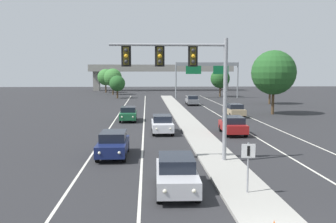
% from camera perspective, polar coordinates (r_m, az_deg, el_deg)
% --- Properties ---
extents(median_island, '(2.40, 110.00, 0.15)m').
position_cam_1_polar(median_island, '(29.41, 5.33, -4.36)').
color(median_island, '#9E9B93').
rests_on(median_island, ground).
extents(lane_stripe_oncoming_center, '(0.14, 100.00, 0.01)m').
position_cam_1_polar(lane_stripe_oncoming_center, '(36.00, -3.78, -2.55)').
color(lane_stripe_oncoming_center, silver).
rests_on(lane_stripe_oncoming_center, ground).
extents(lane_stripe_receding_center, '(0.14, 100.00, 0.01)m').
position_cam_1_polar(lane_stripe_receding_center, '(37.13, 10.90, -2.38)').
color(lane_stripe_receding_center, silver).
rests_on(lane_stripe_receding_center, ground).
extents(edge_stripe_left, '(0.14, 100.00, 0.01)m').
position_cam_1_polar(edge_stripe_left, '(36.18, -9.02, -2.57)').
color(edge_stripe_left, silver).
rests_on(edge_stripe_left, ground).
extents(edge_stripe_right, '(0.14, 100.00, 0.01)m').
position_cam_1_polar(edge_stripe_right, '(38.07, 15.72, -2.29)').
color(edge_stripe_right, silver).
rests_on(edge_stripe_right, ground).
extents(overhead_signal_mast, '(6.87, 0.44, 7.20)m').
position_cam_1_polar(overhead_signal_mast, '(21.65, 2.75, 6.25)').
color(overhead_signal_mast, gray).
rests_on(overhead_signal_mast, median_island).
extents(median_sign_post, '(0.60, 0.10, 2.20)m').
position_cam_1_polar(median_sign_post, '(16.51, 12.23, -7.33)').
color(median_sign_post, gray).
rests_on(median_sign_post, median_island).
extents(car_oncoming_silver, '(1.91, 4.51, 1.58)m').
position_cam_1_polar(car_oncoming_silver, '(16.99, 1.29, -9.48)').
color(car_oncoming_silver, '#B7B7BC').
rests_on(car_oncoming_silver, ground).
extents(car_oncoming_navy, '(1.87, 4.49, 1.58)m').
position_cam_1_polar(car_oncoming_navy, '(24.04, -8.43, -4.93)').
color(car_oncoming_navy, '#141E4C').
rests_on(car_oncoming_navy, ground).
extents(car_oncoming_white, '(1.85, 4.48, 1.58)m').
position_cam_1_polar(car_oncoming_white, '(32.88, -0.91, -1.92)').
color(car_oncoming_white, silver).
rests_on(car_oncoming_white, ground).
extents(car_oncoming_green, '(1.86, 4.49, 1.58)m').
position_cam_1_polar(car_oncoming_green, '(41.26, -6.14, -0.33)').
color(car_oncoming_green, '#195633').
rests_on(car_oncoming_green, ground).
extents(car_receding_red, '(1.93, 4.51, 1.58)m').
position_cam_1_polar(car_receding_red, '(32.66, 9.96, -2.06)').
color(car_receding_red, maroon).
rests_on(car_receding_red, ground).
extents(car_receding_tan, '(1.92, 4.51, 1.58)m').
position_cam_1_polar(car_receding_tan, '(45.73, 10.16, 0.23)').
color(car_receding_tan, tan).
rests_on(car_receding_tan, ground).
extents(car_receding_grey, '(1.84, 4.48, 1.58)m').
position_cam_1_polar(car_receding_grey, '(61.20, 3.72, 1.76)').
color(car_receding_grey, slate).
rests_on(car_receding_grey, ground).
extents(highway_sign_gantry, '(13.28, 0.42, 7.50)m').
position_cam_1_polar(highway_sign_gantry, '(77.85, 6.04, 6.58)').
color(highway_sign_gantry, gray).
rests_on(highway_sign_gantry, ground).
extents(overpass_bridge, '(42.40, 6.40, 7.65)m').
position_cam_1_polar(overpass_bridge, '(111.07, -1.05, 6.24)').
color(overpass_bridge, gray).
rests_on(overpass_bridge, ground).
extents(tree_far_left_c, '(3.29, 3.29, 4.76)m').
position_cam_1_polar(tree_far_left_c, '(77.84, -7.82, 4.30)').
color(tree_far_left_c, '#4C3823').
rests_on(tree_far_left_c, ground).
extents(tree_far_left_b, '(4.36, 4.36, 6.30)m').
position_cam_1_polar(tree_far_left_b, '(100.49, -9.58, 5.23)').
color(tree_far_left_b, '#4C3823').
rests_on(tree_far_left_b, ground).
extents(tree_far_right_b, '(5.66, 5.66, 8.20)m').
position_cam_1_polar(tree_far_right_b, '(49.24, 15.96, 5.79)').
color(tree_far_right_b, '#4C3823').
rests_on(tree_far_right_b, ground).
extents(tree_far_right_c, '(4.26, 4.26, 6.17)m').
position_cam_1_polar(tree_far_right_c, '(83.15, 8.04, 5.04)').
color(tree_far_right_c, '#4C3823').
rests_on(tree_far_right_c, ground).
extents(tree_far_left_a, '(4.39, 4.39, 6.34)m').
position_cam_1_polar(tree_far_left_a, '(91.05, -8.50, 5.19)').
color(tree_far_left_a, '#4C3823').
rests_on(tree_far_left_a, ground).
extents(tree_far_right_a, '(4.81, 4.81, 6.96)m').
position_cam_1_polar(tree_far_right_a, '(65.21, 15.46, 5.09)').
color(tree_far_right_a, '#4C3823').
rests_on(tree_far_right_a, ground).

